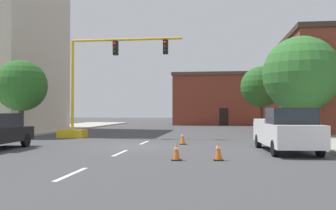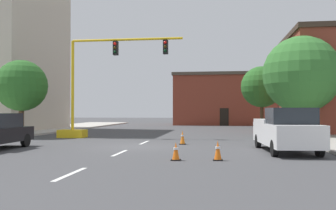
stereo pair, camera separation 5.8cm
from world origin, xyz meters
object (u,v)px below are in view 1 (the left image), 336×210
tree_left_near (21,86)px  traffic_cone_roadside_b (183,138)px  tree_right_mid (301,74)px  tree_right_far (261,87)px  pickup_truck_white (286,130)px  traffic_cone_roadside_a (177,151)px  traffic_cone_roadside_c (218,151)px  traffic_signal_gantry (87,106)px

tree_left_near → traffic_cone_roadside_b: tree_left_near is taller
tree_left_near → tree_right_mid: (19.71, 3.33, 0.87)m
tree_right_far → traffic_cone_roadside_b: bearing=-108.3°
pickup_truck_white → traffic_cone_roadside_a: bearing=-142.8°
tree_left_near → traffic_cone_roadside_b: size_ratio=7.11×
traffic_cone_roadside_a → traffic_cone_roadside_b: (-0.39, 6.67, 0.04)m
pickup_truck_white → tree_right_far: bearing=86.2°
tree_right_far → pickup_truck_white: bearing=-93.8°
tree_right_mid → traffic_cone_roadside_c: 15.62m
tree_right_mid → pickup_truck_white: 11.47m
traffic_cone_roadside_b → traffic_cone_roadside_a: bearing=-86.7°
tree_right_far → traffic_cone_roadside_b: (-6.51, -19.66, -4.02)m
tree_right_far → traffic_cone_roadside_b: size_ratio=8.58×
traffic_cone_roadside_c → tree_right_far: bearing=80.1°
pickup_truck_white → traffic_cone_roadside_b: bearing=147.6°
tree_right_far → traffic_signal_gantry: bearing=-131.4°
tree_right_mid → pickup_truck_white: bearing=-105.6°
tree_left_near → tree_right_far: bearing=40.5°
tree_left_near → tree_right_mid: tree_right_mid is taller
tree_right_mid → traffic_cone_roadside_c: tree_right_mid is taller
tree_right_far → traffic_cone_roadside_a: size_ratio=9.48×
pickup_truck_white → tree_left_near: bearing=156.8°
traffic_signal_gantry → tree_left_near: traffic_signal_gantry is taller
traffic_signal_gantry → traffic_cone_roadside_c: traffic_signal_gantry is taller
pickup_truck_white → traffic_cone_roadside_c: bearing=-132.6°
pickup_truck_white → traffic_cone_roadside_c: size_ratio=7.31×
traffic_cone_roadside_b → tree_left_near: bearing=161.2°
tree_right_far → tree_left_near: bearing=-139.5°
traffic_cone_roadside_b → tree_right_far: bearing=71.7°
tree_left_near → traffic_cone_roadside_a: 16.53m
pickup_truck_white → traffic_cone_roadside_a: 5.82m
tree_left_near → traffic_cone_roadside_a: tree_left_near is taller
traffic_signal_gantry → traffic_cone_roadside_c: size_ratio=11.40×
traffic_signal_gantry → traffic_cone_roadside_a: size_ratio=12.42×
tree_left_near → traffic_cone_roadside_c: size_ratio=7.21×
traffic_cone_roadside_a → traffic_cone_roadside_b: 6.68m
tree_right_far → traffic_cone_roadside_b: tree_right_far is taller
tree_right_mid → pickup_truck_white: size_ratio=1.31×
pickup_truck_white → traffic_signal_gantry: bearing=148.2°
pickup_truck_white → traffic_cone_roadside_c: 4.53m
pickup_truck_white → traffic_cone_roadside_b: size_ratio=7.22×
tree_right_mid → traffic_cone_roadside_a: size_ratio=10.47×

